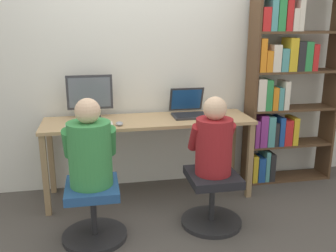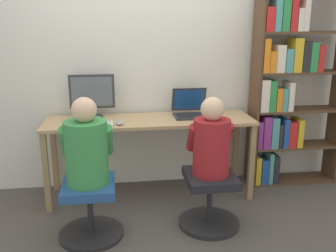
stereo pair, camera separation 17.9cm
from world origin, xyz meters
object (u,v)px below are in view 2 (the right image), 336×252
object	(u,v)px
laptop	(191,110)
keyboard	(90,125)
desktop_monitor	(92,96)
office_chair_right	(210,198)
person_at_laptop	(211,142)
person_at_monitor	(86,147)
office_chair_left	(90,208)
bookshelf	(287,89)

from	to	relation	value
laptop	keyboard	xyz separation A→B (m)	(-0.97, -0.25, -0.04)
desktop_monitor	office_chair_right	distance (m)	1.47
laptop	person_at_laptop	world-z (taller)	person_at_laptop
desktop_monitor	office_chair_right	world-z (taller)	desktop_monitor
person_at_monitor	person_at_laptop	distance (m)	0.98
office_chair_left	person_at_laptop	size ratio (longest dim) A/B	0.80
office_chair_right	bookshelf	bearing A→B (deg)	38.28
office_chair_left	person_at_monitor	world-z (taller)	person_at_monitor
keyboard	person_at_laptop	size ratio (longest dim) A/B	0.64
desktop_monitor	keyboard	distance (m)	0.38
laptop	office_chair_left	size ratio (longest dim) A/B	0.69
desktop_monitor	bookshelf	xyz separation A→B (m)	(1.94, -0.05, 0.03)
keyboard	office_chair_right	bearing A→B (deg)	-26.43
bookshelf	office_chair_right	bearing A→B (deg)	-141.72
keyboard	laptop	bearing A→B (deg)	14.46
laptop	bookshelf	world-z (taller)	bookshelf
desktop_monitor	laptop	bearing A→B (deg)	-4.28
keyboard	person_at_monitor	world-z (taller)	person_at_monitor
office_chair_right	person_at_laptop	xyz separation A→B (m)	(0.00, 0.00, 0.49)
person_at_monitor	office_chair_left	bearing A→B (deg)	-90.00
laptop	person_at_laptop	distance (m)	0.74
person_at_laptop	laptop	bearing A→B (deg)	91.67
person_at_monitor	desktop_monitor	bearing A→B (deg)	89.40
keyboard	office_chair_left	size ratio (longest dim) A/B	0.80
desktop_monitor	keyboard	bearing A→B (deg)	-92.82
person_at_laptop	bookshelf	world-z (taller)	bookshelf
office_chair_left	person_at_laptop	bearing A→B (deg)	2.27
person_at_monitor	bookshelf	xyz separation A→B (m)	(1.95, 0.79, 0.27)
office_chair_left	bookshelf	size ratio (longest dim) A/B	0.26
person_at_laptop	person_at_monitor	bearing A→B (deg)	-178.03
office_chair_left	office_chair_right	world-z (taller)	same
office_chair_right	person_at_laptop	size ratio (longest dim) A/B	0.80
office_chair_left	bookshelf	bearing A→B (deg)	22.26
laptop	person_at_monitor	bearing A→B (deg)	-141.27
laptop	person_at_monitor	world-z (taller)	person_at_monitor
office_chair_right	bookshelf	size ratio (longest dim) A/B	0.26
bookshelf	desktop_monitor	bearing A→B (deg)	178.56
laptop	bookshelf	size ratio (longest dim) A/B	0.18
desktop_monitor	person_at_monitor	xyz separation A→B (m)	(-0.01, -0.84, -0.24)
bookshelf	laptop	bearing A→B (deg)	-178.70
office_chair_left	bookshelf	world-z (taller)	bookshelf
person_at_monitor	laptop	bearing A→B (deg)	38.73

